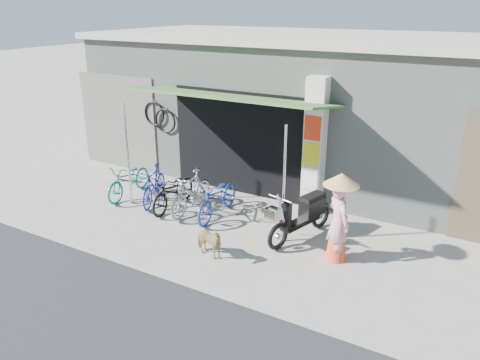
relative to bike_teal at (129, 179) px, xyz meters
The scene contains 13 objects.
ground 3.47m from the bike_teal, 17.23° to the right, with size 80.00×80.00×0.00m, color #A39D93.
bicycle_shop 5.42m from the bike_teal, 51.14° to the left, with size 12.30×5.30×3.66m.
shop_pillar 4.50m from the bike_teal, 19.04° to the left, with size 0.42×0.44×3.00m.
awning 3.22m from the bike_teal, 14.30° to the left, with size 4.60×1.88×2.72m.
neighbour_left 2.48m from the bike_teal, 137.50° to the left, with size 2.60×0.06×2.60m, color #6B665B.
bike_teal is the anchor object (origin of this frame).
bike_blue 0.79m from the bike_teal, ahead, with size 0.42×1.49×0.89m, color #222DA0.
bike_black 1.38m from the bike_teal, ahead, with size 0.56×1.61×0.85m, color black.
bike_silver 1.84m from the bike_teal, ahead, with size 0.45×1.59×0.96m, color #B0B1B5.
bike_navy 2.48m from the bike_teal, ahead, with size 0.59×1.70×0.89m, color #213A9B.
street_dog 3.59m from the bike_teal, 24.72° to the right, with size 0.32×0.71×0.60m, color #9E8953.
moped 4.45m from the bike_teal, ahead, with size 0.75×1.83×1.06m.
nun 5.36m from the bike_teal, ahead, with size 0.65×0.64×1.68m.
Camera 1 is at (4.24, -6.81, 4.41)m, focal length 35.00 mm.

